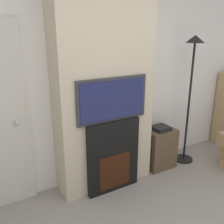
{
  "coord_description": "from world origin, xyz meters",
  "views": [
    {
      "loc": [
        -1.35,
        -0.7,
        1.88
      ],
      "look_at": [
        0.0,
        1.63,
        1.0
      ],
      "focal_mm": 40.0,
      "sensor_mm": 36.0,
      "label": 1
    }
  ],
  "objects": [
    {
      "name": "wall_back",
      "position": [
        0.0,
        2.03,
        1.35
      ],
      "size": [
        6.0,
        0.06,
        2.7
      ],
      "color": "silver",
      "rests_on": "ground_plane"
    },
    {
      "name": "media_stand",
      "position": [
        0.85,
        1.77,
        0.29
      ],
      "size": [
        0.42,
        0.37,
        0.62
      ],
      "color": "brown",
      "rests_on": "ground_plane"
    },
    {
      "name": "floor_lamp",
      "position": [
        1.31,
        1.7,
        1.29
      ],
      "size": [
        0.27,
        0.27,
        1.83
      ],
      "color": "black",
      "rests_on": "ground_plane"
    },
    {
      "name": "television",
      "position": [
        0.0,
        1.63,
        1.15
      ],
      "size": [
        0.87,
        0.07,
        0.5
      ],
      "color": "#2D2D33",
      "rests_on": "fireplace"
    },
    {
      "name": "chimney_breast",
      "position": [
        0.0,
        1.81,
        1.35
      ],
      "size": [
        1.18,
        0.37,
        2.7
      ],
      "color": "beige",
      "rests_on": "ground_plane"
    },
    {
      "name": "fireplace",
      "position": [
        0.0,
        1.63,
        0.45
      ],
      "size": [
        0.67,
        0.15,
        0.9
      ],
      "color": "black",
      "rests_on": "ground_plane"
    }
  ]
}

